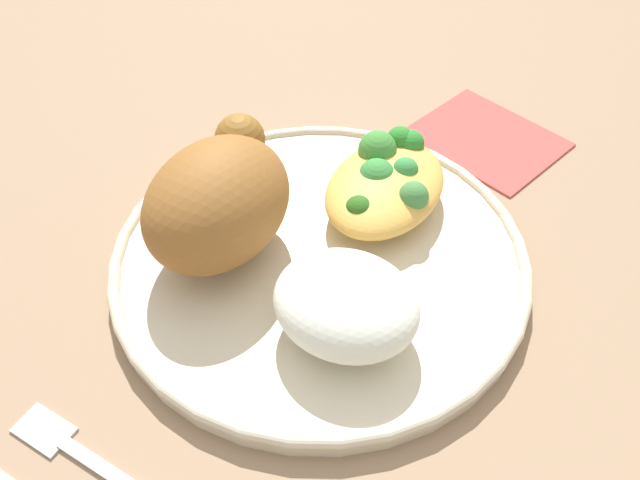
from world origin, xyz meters
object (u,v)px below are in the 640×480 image
Objects in this scene: mac_cheese_with_broccoli at (385,181)px; fork at (100,466)px; roasted_chicken at (219,200)px; rice_pile at (346,304)px; napkin at (487,138)px; plate at (320,258)px.

mac_cheese_with_broccoli is 0.80× the size of fork.
roasted_chicken is 0.11m from rice_pile.
roasted_chicken is at bearing 140.55° from mac_cheese_with_broccoli.
plate is at bearing 164.75° from napkin.
fork is (-0.17, -0.03, -0.06)m from roasted_chicken.
fork is (-0.26, 0.05, -0.03)m from mac_cheese_with_broccoli.
rice_pile is 0.25m from napkin.
napkin is at bearing -1.85° from rice_pile.
mac_cheese_with_broccoli is 0.14m from napkin.
roasted_chicken is at bearing 77.64° from rice_pile.
rice_pile is at bearing -165.84° from mac_cheese_with_broccoli.
rice_pile is 0.79× the size of napkin.
plate is 0.21m from napkin.
plate is 0.08m from rice_pile.
mac_cheese_with_broccoli is at bearing -10.65° from fork.
roasted_chicken is 1.06× the size of napkin.
fork is (-0.14, 0.08, -0.04)m from rice_pile.
rice_pile is at bearing -137.30° from plate.
plate is 0.08m from mac_cheese_with_broccoli.
roasted_chicken reaches higher than plate.
mac_cheese_with_broccoli is (0.10, -0.08, -0.02)m from roasted_chicken.
roasted_chicken is 1.35× the size of rice_pile.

